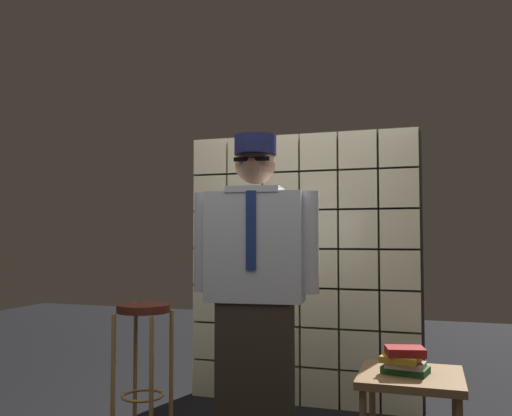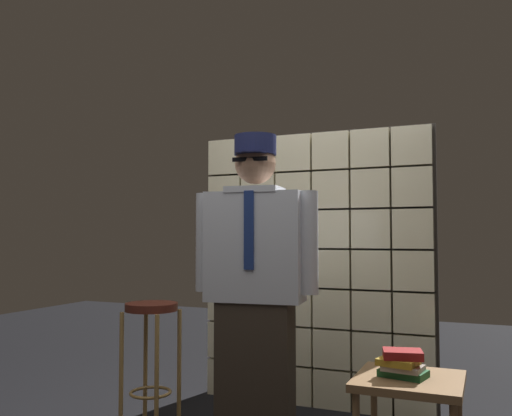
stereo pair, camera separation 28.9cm
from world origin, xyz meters
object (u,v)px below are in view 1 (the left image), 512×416
at_px(bar_stool, 143,338).
at_px(side_table, 411,388).
at_px(standing_person, 255,288).
at_px(book_stack, 404,361).
at_px(coffee_mug, 397,363).

xyz_separation_m(bar_stool, side_table, (1.65, -0.16, -0.13)).
xyz_separation_m(standing_person, side_table, (0.85, -0.03, -0.48)).
distance_m(standing_person, book_stack, 0.89).
relative_size(bar_stool, side_table, 1.50).
distance_m(side_table, coffee_mug, 0.14).
xyz_separation_m(standing_person, book_stack, (0.82, -0.05, -0.34)).
bearing_deg(bar_stool, side_table, -5.65).
bearing_deg(book_stack, standing_person, 176.77).
distance_m(bar_stool, side_table, 1.66).
height_order(standing_person, book_stack, standing_person).
xyz_separation_m(side_table, book_stack, (-0.03, -0.02, 0.14)).
bearing_deg(side_table, bar_stool, 174.35).
bearing_deg(side_table, book_stack, -146.13).
bearing_deg(standing_person, coffee_mug, -8.32).
bearing_deg(bar_stool, coffee_mug, -5.86).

